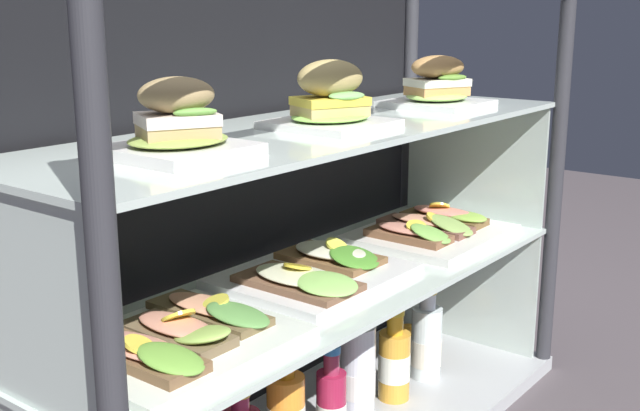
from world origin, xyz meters
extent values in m
cylinder|color=#333338|center=(-0.61, -0.19, 0.45)|extent=(0.03, 0.03, 0.89)
cylinder|color=#333338|center=(0.61, -0.19, 0.45)|extent=(0.03, 0.03, 0.89)
cylinder|color=#333338|center=(0.61, 0.19, 0.45)|extent=(0.03, 0.03, 0.89)
cube|color=black|center=(0.00, 0.21, 0.46)|extent=(1.19, 0.01, 0.86)
cube|color=silver|center=(0.59, 0.00, 0.19)|extent=(0.01, 0.35, 0.31)
cube|color=silver|center=(0.00, 0.00, 0.34)|extent=(1.21, 0.37, 0.01)
cube|color=silver|center=(-0.59, 0.00, 0.49)|extent=(0.01, 0.35, 0.28)
cube|color=silver|center=(0.59, 0.00, 0.49)|extent=(0.01, 0.35, 0.28)
cube|color=silver|center=(0.00, 0.00, 0.63)|extent=(1.21, 0.37, 0.01)
cube|color=white|center=(-0.36, -0.03, 0.64)|extent=(0.17, 0.17, 0.02)
ellipsoid|color=#95B04C|center=(-0.36, -0.03, 0.66)|extent=(0.15, 0.12, 0.01)
cube|color=tan|center=(-0.36, -0.03, 0.67)|extent=(0.13, 0.12, 0.02)
cube|color=silver|center=(-0.36, -0.03, 0.69)|extent=(0.13, 0.12, 0.02)
ellipsoid|color=#71B14A|center=(-0.36, -0.07, 0.70)|extent=(0.07, 0.05, 0.02)
ellipsoid|color=#9F8354|center=(-0.36, -0.03, 0.72)|extent=(0.13, 0.12, 0.05)
cube|color=white|center=(-0.01, -0.03, 0.64)|extent=(0.18, 0.18, 0.01)
ellipsoid|color=#92D458|center=(-0.01, -0.03, 0.65)|extent=(0.15, 0.12, 0.01)
cube|color=tan|center=(-0.01, -0.03, 0.67)|extent=(0.14, 0.12, 0.02)
cube|color=yellow|center=(-0.01, -0.03, 0.68)|extent=(0.14, 0.12, 0.01)
ellipsoid|color=#7CBA65|center=(-0.01, -0.06, 0.69)|extent=(0.07, 0.05, 0.02)
ellipsoid|color=tan|center=(-0.01, -0.03, 0.72)|extent=(0.14, 0.12, 0.06)
cube|color=white|center=(0.36, -0.02, 0.64)|extent=(0.19, 0.19, 0.01)
ellipsoid|color=#9FD064|center=(0.36, -0.02, 0.66)|extent=(0.14, 0.12, 0.02)
cube|color=tan|center=(0.36, -0.02, 0.67)|extent=(0.14, 0.12, 0.02)
cube|color=beige|center=(0.36, -0.02, 0.69)|extent=(0.14, 0.12, 0.02)
ellipsoid|color=olive|center=(0.36, -0.06, 0.70)|extent=(0.07, 0.05, 0.01)
ellipsoid|color=#AB7D46|center=(0.36, -0.02, 0.72)|extent=(0.14, 0.12, 0.05)
cube|color=white|center=(-0.36, -0.02, 0.36)|extent=(0.33, 0.27, 0.02)
cube|color=brown|center=(-0.45, -0.04, 0.37)|extent=(0.08, 0.19, 0.02)
ellipsoid|color=#73AE40|center=(-0.45, -0.10, 0.39)|extent=(0.09, 0.11, 0.03)
ellipsoid|color=#F39E86|center=(-0.45, -0.04, 0.39)|extent=(0.06, 0.16, 0.01)
cylinder|color=yellow|center=(-0.46, -0.05, 0.40)|extent=(0.06, 0.06, 0.02)
cube|color=brown|center=(-0.36, -0.02, 0.37)|extent=(0.08, 0.18, 0.01)
ellipsoid|color=#A6CF5D|center=(-0.36, -0.07, 0.39)|extent=(0.08, 0.10, 0.03)
ellipsoid|color=#F19E81|center=(-0.36, -0.02, 0.39)|extent=(0.06, 0.14, 0.01)
cylinder|color=yellow|center=(-0.36, -0.02, 0.40)|extent=(0.06, 0.06, 0.03)
cube|color=brown|center=(-0.27, 0.01, 0.37)|extent=(0.08, 0.21, 0.01)
ellipsoid|color=#5E984A|center=(-0.27, -0.06, 0.38)|extent=(0.09, 0.12, 0.03)
ellipsoid|color=#F3A77E|center=(-0.27, 0.01, 0.38)|extent=(0.06, 0.17, 0.01)
cylinder|color=#EBE14A|center=(-0.27, -0.01, 0.39)|extent=(0.06, 0.06, 0.02)
cube|color=white|center=(0.00, 0.01, 0.36)|extent=(0.33, 0.27, 0.02)
cube|color=brown|center=(-0.08, -0.01, 0.37)|extent=(0.11, 0.22, 0.01)
ellipsoid|color=#98D367|center=(-0.08, -0.07, 0.38)|extent=(0.11, 0.11, 0.03)
ellipsoid|color=#EAEAC1|center=(-0.08, -0.01, 0.38)|extent=(0.10, 0.17, 0.01)
cylinder|color=yellow|center=(-0.06, 0.00, 0.39)|extent=(0.05, 0.05, 0.02)
cube|color=brown|center=(0.07, 0.03, 0.37)|extent=(0.11, 0.19, 0.01)
ellipsoid|color=#4D912E|center=(0.07, -0.03, 0.38)|extent=(0.12, 0.12, 0.04)
ellipsoid|color=beige|center=(0.07, 0.03, 0.39)|extent=(0.10, 0.15, 0.02)
cylinder|color=#EBE54C|center=(0.07, 0.02, 0.40)|extent=(0.05, 0.04, 0.02)
cube|color=white|center=(0.37, -0.01, 0.36)|extent=(0.33, 0.27, 0.02)
cube|color=brown|center=(0.29, -0.01, 0.37)|extent=(0.08, 0.18, 0.02)
ellipsoid|color=#7CB750|center=(0.29, -0.06, 0.39)|extent=(0.08, 0.10, 0.04)
ellipsoid|color=#E3917C|center=(0.29, -0.01, 0.39)|extent=(0.06, 0.14, 0.01)
cylinder|color=yellow|center=(0.28, -0.03, 0.40)|extent=(0.06, 0.06, 0.02)
cube|color=brown|center=(0.37, 0.00, 0.37)|extent=(0.08, 0.21, 0.01)
ellipsoid|color=#8DB158|center=(0.37, -0.06, 0.39)|extent=(0.07, 0.11, 0.04)
ellipsoid|color=#EFA481|center=(0.37, 0.00, 0.39)|extent=(0.06, 0.17, 0.01)
cylinder|color=yellow|center=(0.37, -0.03, 0.40)|extent=(0.05, 0.04, 0.02)
cube|color=brown|center=(0.46, 0.00, 0.37)|extent=(0.08, 0.19, 0.01)
ellipsoid|color=#93C24B|center=(0.46, -0.06, 0.39)|extent=(0.07, 0.10, 0.02)
ellipsoid|color=#F6947F|center=(0.46, 0.00, 0.39)|extent=(0.06, 0.15, 0.02)
cylinder|color=yellow|center=(0.45, 0.01, 0.40)|extent=(0.06, 0.06, 0.03)
cylinder|color=white|center=(-0.36, -0.03, 0.27)|extent=(0.04, 0.04, 0.01)
cylinder|color=#94264A|center=(-0.25, -0.03, 0.22)|extent=(0.03, 0.03, 0.03)
cylinder|color=gold|center=(-0.25, -0.03, 0.24)|extent=(0.03, 0.03, 0.01)
cylinder|color=orange|center=(-0.12, -0.02, 0.23)|extent=(0.03, 0.03, 0.04)
cylinder|color=white|center=(-0.12, -0.02, 0.26)|extent=(0.04, 0.04, 0.01)
cylinder|color=#9F1C3C|center=(0.00, -0.03, 0.10)|extent=(0.06, 0.06, 0.14)
cylinder|color=#932948|center=(0.00, -0.03, 0.20)|extent=(0.03, 0.03, 0.04)
cylinder|color=#296CB8|center=(0.00, -0.03, 0.22)|extent=(0.03, 0.03, 0.01)
cylinder|color=white|center=(0.11, -0.01, 0.13)|extent=(0.07, 0.07, 0.19)
cylinder|color=white|center=(0.11, -0.01, 0.11)|extent=(0.07, 0.07, 0.05)
cylinder|color=white|center=(0.11, -0.01, 0.24)|extent=(0.03, 0.03, 0.03)
cylinder|color=gold|center=(0.11, -0.01, 0.26)|extent=(0.04, 0.04, 0.01)
cylinder|color=gold|center=(0.22, -0.02, 0.11)|extent=(0.07, 0.07, 0.15)
cylinder|color=white|center=(0.22, -0.02, 0.11)|extent=(0.07, 0.07, 0.06)
cylinder|color=gold|center=(0.22, -0.02, 0.20)|extent=(0.03, 0.03, 0.04)
cylinder|color=gold|center=(0.22, -0.02, 0.23)|extent=(0.04, 0.04, 0.01)
cylinder|color=white|center=(0.35, -0.03, 0.11)|extent=(0.07, 0.07, 0.16)
cylinder|color=silver|center=(0.35, -0.03, 0.09)|extent=(0.07, 0.07, 0.06)
cylinder|color=white|center=(0.35, -0.03, 0.21)|extent=(0.04, 0.04, 0.04)
cylinder|color=gold|center=(0.35, -0.03, 0.24)|extent=(0.04, 0.04, 0.01)
sphere|color=orange|center=(0.41, 0.06, 0.08)|extent=(0.08, 0.08, 0.08)
camera|label=1|loc=(-1.09, -0.85, 0.83)|focal=44.72mm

